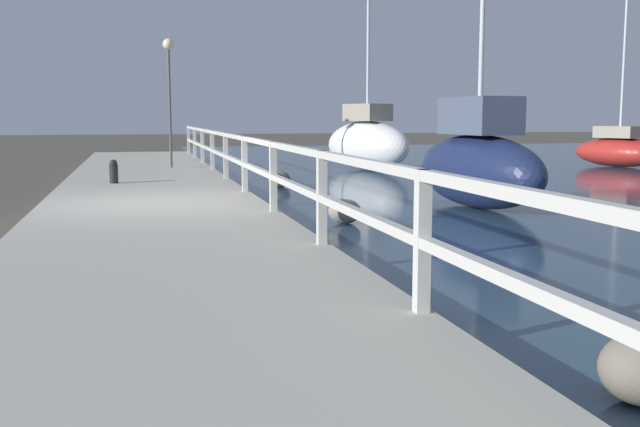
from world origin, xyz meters
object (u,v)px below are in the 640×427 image
at_px(sailboat_red, 619,149).
at_px(sailboat_white, 367,143).
at_px(dock_lamp, 169,69).
at_px(sailboat_navy, 478,163).
at_px(mooring_bollard, 114,171).

height_order(sailboat_red, sailboat_white, sailboat_red).
relative_size(dock_lamp, sailboat_navy, 0.53).
xyz_separation_m(mooring_bollard, sailboat_white, (7.53, 6.30, 0.31)).
bearing_deg(dock_lamp, sailboat_navy, -56.61).
xyz_separation_m(mooring_bollard, dock_lamp, (1.40, 4.63, 2.41)).
distance_m(sailboat_navy, sailboat_white, 9.70).
bearing_deg(sailboat_red, sailboat_navy, -157.85).
xyz_separation_m(mooring_bollard, sailboat_red, (16.35, 5.97, 0.02)).
height_order(dock_lamp, sailboat_navy, sailboat_navy).
distance_m(sailboat_red, sailboat_white, 8.83).
xyz_separation_m(mooring_bollard, sailboat_navy, (6.66, -3.36, 0.27)).
relative_size(mooring_bollard, sailboat_white, 0.10).
distance_m(mooring_bollard, sailboat_white, 9.82).
height_order(mooring_bollard, sailboat_red, sailboat_red).
xyz_separation_m(dock_lamp, sailboat_white, (6.13, 1.67, -2.10)).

